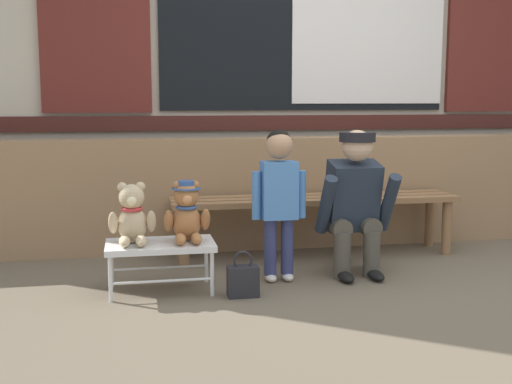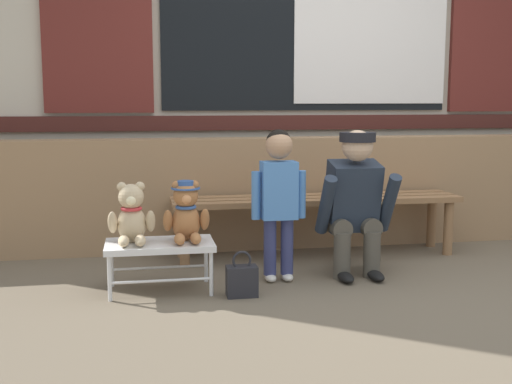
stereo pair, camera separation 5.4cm
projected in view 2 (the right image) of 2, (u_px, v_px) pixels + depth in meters
The scene contains 10 objects.
ground_plane at pixel (385, 298), 3.76m from camera, with size 60.00×60.00×0.00m, color brown.
brick_low_wall at pixel (319, 191), 5.09m from camera, with size 6.90×0.25×0.85m, color #997551.
shop_facade at pixel (305, 24), 5.40m from camera, with size 7.04×0.26×3.50m.
wooden_bench_long at pixel (316, 206), 4.72m from camera, with size 2.10×0.40×0.44m.
small_display_bench at pixel (160, 248), 3.86m from camera, with size 0.64×0.36×0.30m.
teddy_bear_plain at pixel (132, 216), 3.80m from camera, with size 0.28×0.26×0.36m.
teddy_bear_with_hat at pixel (186, 213), 3.86m from camera, with size 0.28×0.27×0.36m.
child_standing at pixel (279, 188), 4.04m from camera, with size 0.35×0.18×0.96m.
adult_crouching at pixel (355, 202), 4.20m from camera, with size 0.50×0.49×0.95m.
handbag_on_ground at pixel (242, 280), 3.78m from camera, with size 0.18×0.11×0.27m.
Camera 2 is at (-1.38, -3.44, 1.14)m, focal length 45.50 mm.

